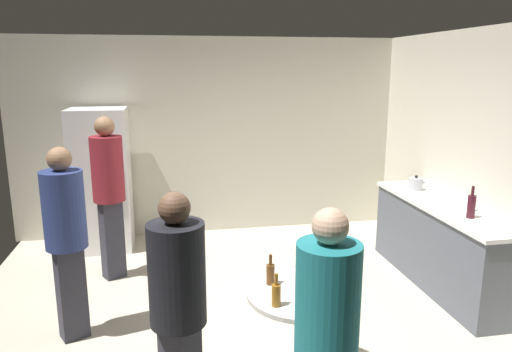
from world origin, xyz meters
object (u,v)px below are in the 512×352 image
object	(u,v)px
wine_bottle_on_counter	(471,206)
person_in_black_shirt	(178,300)
person_in_maroon_shirt	(109,185)
beer_bottle_on_counter	(471,203)
person_in_teal_shirt	(327,330)
plastic_cup_white	(327,283)
person_in_navy_shirt	(66,230)
refrigerator	(102,180)
kettle	(416,184)
beer_bottle_amber	(276,294)
foreground_table	(303,305)
beer_bottle_brown	(270,273)

from	to	relation	value
wine_bottle_on_counter	person_in_black_shirt	size ratio (longest dim) A/B	0.19
person_in_maroon_shirt	person_in_black_shirt	bearing A→B (deg)	-14.59
beer_bottle_on_counter	person_in_teal_shirt	distance (m)	2.87
plastic_cup_white	person_in_navy_shirt	world-z (taller)	person_in_navy_shirt
refrigerator	person_in_navy_shirt	distance (m)	2.19
kettle	beer_bottle_amber	size ratio (longest dim) A/B	1.06
foreground_table	kettle	bearing A→B (deg)	45.72
person_in_black_shirt	person_in_maroon_shirt	bearing A→B (deg)	65.98
beer_bottle_brown	person_in_maroon_shirt	size ratio (longest dim) A/B	0.13
plastic_cup_white	person_in_maroon_shirt	bearing A→B (deg)	128.32
plastic_cup_white	person_in_black_shirt	world-z (taller)	person_in_black_shirt
refrigerator	kettle	distance (m)	3.86
beer_bottle_on_counter	person_in_black_shirt	world-z (taller)	person_in_black_shirt
person_in_maroon_shirt	person_in_teal_shirt	size ratio (longest dim) A/B	1.12
foreground_table	person_in_navy_shirt	world-z (taller)	person_in_navy_shirt
beer_bottle_amber	person_in_black_shirt	world-z (taller)	person_in_black_shirt
beer_bottle_on_counter	beer_bottle_amber	xyz separation A→B (m)	(-2.25, -1.23, -0.17)
refrigerator	plastic_cup_white	distance (m)	3.71
person_in_maroon_shirt	beer_bottle_brown	bearing A→B (deg)	4.38
wine_bottle_on_counter	foreground_table	world-z (taller)	wine_bottle_on_counter
foreground_table	plastic_cup_white	distance (m)	0.24
refrigerator	foreground_table	size ratio (longest dim) A/B	2.25
kettle	plastic_cup_white	world-z (taller)	kettle
kettle	beer_bottle_brown	bearing A→B (deg)	-139.61
refrigerator	beer_bottle_amber	distance (m)	3.66
kettle	person_in_teal_shirt	distance (m)	3.47
kettle	person_in_black_shirt	size ratio (longest dim) A/B	0.15
beer_bottle_brown	person_in_black_shirt	xyz separation A→B (m)	(-0.68, -0.52, 0.11)
person_in_teal_shirt	person_in_navy_shirt	distance (m)	2.46
wine_bottle_on_counter	beer_bottle_brown	xyz separation A→B (m)	(-2.09, -0.71, -0.20)
beer_bottle_brown	person_in_teal_shirt	bearing A→B (deg)	-85.21
beer_bottle_brown	beer_bottle_on_counter	bearing A→B (deg)	22.16
person_in_black_shirt	person_in_teal_shirt	distance (m)	0.91
refrigerator	kettle	xyz separation A→B (m)	(3.67, -1.19, 0.07)
foreground_table	beer_bottle_brown	world-z (taller)	beer_bottle_brown
wine_bottle_on_counter	person_in_navy_shirt	bearing A→B (deg)	178.53
beer_bottle_brown	person_in_navy_shirt	xyz separation A→B (m)	(-1.56, 0.81, 0.16)
person_in_teal_shirt	person_in_black_shirt	bearing A→B (deg)	59.96
beer_bottle_on_counter	person_in_navy_shirt	size ratio (longest dim) A/B	0.14
beer_bottle_on_counter	foreground_table	bearing A→B (deg)	-152.14
person_in_black_shirt	plastic_cup_white	bearing A→B (deg)	-20.34
beer_bottle_on_counter	beer_bottle_brown	distance (m)	2.40
beer_bottle_on_counter	beer_bottle_amber	size ratio (longest dim) A/B	1.00
wine_bottle_on_counter	plastic_cup_white	size ratio (longest dim) A/B	2.82
kettle	wine_bottle_on_counter	bearing A→B (deg)	-91.42
person_in_black_shirt	wine_bottle_on_counter	bearing A→B (deg)	-14.78
person_in_maroon_shirt	plastic_cup_white	bearing A→B (deg)	8.87
person_in_maroon_shirt	person_in_teal_shirt	distance (m)	3.35
refrigerator	wine_bottle_on_counter	world-z (taller)	refrigerator
plastic_cup_white	person_in_maroon_shirt	size ratio (longest dim) A/B	0.06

